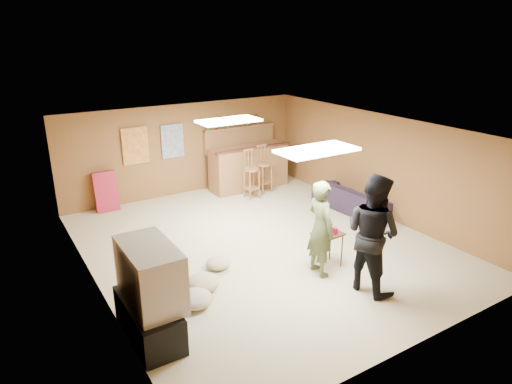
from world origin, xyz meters
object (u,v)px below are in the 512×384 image
bar_counter (249,167)px  person_black (372,233)px  tray_table (327,250)px  person_olive (321,228)px  tv_body (150,274)px  sofa (352,198)px

bar_counter → person_black: size_ratio=1.07×
bar_counter → tray_table: size_ratio=3.23×
person_olive → person_black: bearing=-150.9°
bar_counter → tray_table: 4.35m
tv_body → person_black: size_ratio=0.59×
bar_counter → tray_table: bearing=-103.3°
tv_body → person_olive: size_ratio=0.68×
person_olive → person_black: 0.87m
person_black → sofa: bearing=-45.9°
bar_counter → person_black: bearing=-100.0°
person_black → tray_table: (-0.10, 0.89, -0.63)m
person_olive → person_black: person_black is taller
tray_table → tv_body: bearing=-176.0°
bar_counter → tray_table: bar_counter is taller
person_olive → tray_table: 0.57m
bar_counter → person_olive: person_olive is taller
bar_counter → person_olive: (-1.25, -4.33, 0.26)m
sofa → tray_table: size_ratio=3.05×
tv_body → person_olive: person_olive is taller
tray_table → person_olive: bearing=-157.8°
sofa → person_black: bearing=137.6°
person_olive → tray_table: (0.26, 0.10, -0.50)m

